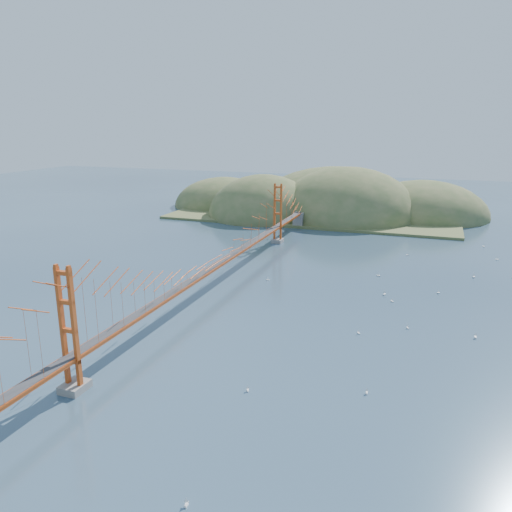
% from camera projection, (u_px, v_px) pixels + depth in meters
% --- Properties ---
extents(ground, '(320.00, 320.00, 0.00)m').
position_uv_depth(ground, '(215.00, 288.00, 71.82)').
color(ground, '#2A4054').
rests_on(ground, ground).
extents(bridge, '(2.20, 94.40, 12.00)m').
position_uv_depth(bridge, '(214.00, 241.00, 70.15)').
color(bridge, gray).
rests_on(bridge, ground).
extents(far_headlands, '(84.00, 58.00, 25.00)m').
position_uv_depth(far_headlands, '(329.00, 211.00, 133.26)').
color(far_headlands, olive).
rests_on(far_headlands, ground).
extents(sailboat_17, '(0.61, 0.60, 0.68)m').
position_uv_depth(sailboat_17, '(497.00, 259.00, 86.60)').
color(sailboat_17, white).
rests_on(sailboat_17, ground).
extents(sailboat_16, '(0.59, 0.59, 0.61)m').
position_uv_depth(sailboat_16, '(392.00, 301.00, 66.47)').
color(sailboat_16, white).
rests_on(sailboat_16, ground).
extents(sailboat_0, '(0.42, 0.51, 0.59)m').
position_uv_depth(sailboat_0, '(367.00, 392.00, 44.06)').
color(sailboat_0, white).
rests_on(sailboat_0, ground).
extents(sailboat_7, '(0.63, 0.63, 0.71)m').
position_uv_depth(sailboat_7, '(378.00, 275.00, 77.50)').
color(sailboat_7, white).
rests_on(sailboat_7, ground).
extents(sailboat_14, '(0.56, 0.64, 0.72)m').
position_uv_depth(sailboat_14, '(385.00, 294.00, 69.10)').
color(sailboat_14, white).
rests_on(sailboat_14, ground).
extents(sailboat_15, '(0.61, 0.61, 0.67)m').
position_uv_depth(sailboat_15, '(484.00, 246.00, 95.58)').
color(sailboat_15, white).
rests_on(sailboat_15, ground).
extents(sailboat_10, '(0.48, 0.54, 0.62)m').
position_uv_depth(sailboat_10, '(186.00, 504.00, 31.20)').
color(sailboat_10, white).
rests_on(sailboat_10, ground).
extents(sailboat_1, '(0.51, 0.51, 0.56)m').
position_uv_depth(sailboat_1, '(408.00, 327.00, 57.92)').
color(sailboat_1, white).
rests_on(sailboat_1, ground).
extents(sailboat_5, '(0.51, 0.63, 0.74)m').
position_uv_depth(sailboat_5, '(475.00, 336.00, 55.39)').
color(sailboat_5, white).
rests_on(sailboat_5, ground).
extents(sailboat_12, '(0.53, 0.53, 0.59)m').
position_uv_depth(sailboat_12, '(407.00, 255.00, 89.44)').
color(sailboat_12, white).
rests_on(sailboat_12, ground).
extents(sailboat_9, '(0.67, 0.67, 0.72)m').
position_uv_depth(sailboat_9, '(474.00, 276.00, 76.80)').
color(sailboat_9, white).
rests_on(sailboat_9, ground).
extents(sailboat_4, '(0.56, 0.56, 0.59)m').
position_uv_depth(sailboat_4, '(438.00, 292.00, 69.75)').
color(sailboat_4, white).
rests_on(sailboat_4, ground).
extents(sailboat_6, '(0.55, 0.55, 0.59)m').
position_uv_depth(sailboat_6, '(359.00, 332.00, 56.49)').
color(sailboat_6, white).
rests_on(sailboat_6, ground).
extents(sailboat_3, '(0.52, 0.44, 0.60)m').
position_uv_depth(sailboat_3, '(268.00, 279.00, 75.47)').
color(sailboat_3, white).
rests_on(sailboat_3, ground).
extents(sailboat_extra_1, '(0.50, 0.53, 0.60)m').
position_uv_depth(sailboat_extra_1, '(248.00, 389.00, 44.48)').
color(sailboat_extra_1, white).
rests_on(sailboat_extra_1, ground).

